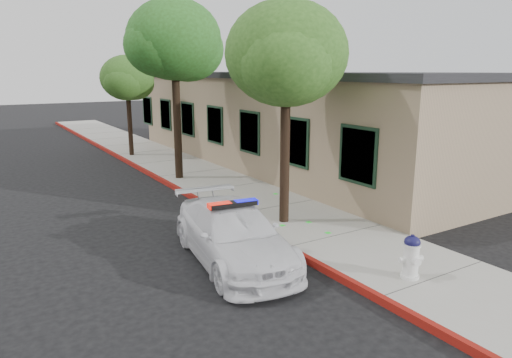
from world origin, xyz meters
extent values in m
plane|color=black|center=(0.00, 0.00, 0.00)|extent=(120.00, 120.00, 0.00)
cube|color=gray|center=(1.60, 3.00, 0.07)|extent=(3.20, 60.00, 0.15)
cube|color=maroon|center=(0.06, 3.00, 0.08)|extent=(0.14, 60.00, 0.16)
cube|color=#9C8666|center=(6.70, 9.00, 2.00)|extent=(7.00, 20.00, 4.00)
cube|color=black|center=(6.70, 9.00, 4.12)|extent=(7.30, 20.30, 0.24)
cube|color=black|center=(3.17, 1.00, 1.95)|extent=(0.08, 1.48, 1.68)
cube|color=black|center=(3.17, 4.00, 1.95)|extent=(0.08, 1.48, 1.68)
cube|color=black|center=(3.17, 7.00, 1.95)|extent=(0.08, 1.48, 1.68)
cube|color=black|center=(3.17, 10.00, 1.95)|extent=(0.08, 1.48, 1.68)
cube|color=black|center=(3.17, 13.00, 1.95)|extent=(0.08, 1.48, 1.68)
cube|color=black|center=(3.17, 16.00, 1.95)|extent=(0.08, 1.48, 1.68)
cube|color=black|center=(3.17, 19.00, 1.95)|extent=(0.08, 1.48, 1.68)
imported|color=silver|center=(-1.33, 0.25, 0.66)|extent=(2.47, 4.76, 1.32)
cube|color=black|center=(-1.33, 0.25, 1.38)|extent=(1.23, 0.45, 0.10)
cube|color=red|center=(-1.65, 0.29, 1.38)|extent=(0.55, 0.31, 0.11)
cube|color=#0D0EED|center=(-1.02, 0.20, 1.38)|extent=(0.55, 0.31, 0.11)
cylinder|color=white|center=(1.17, -2.71, 0.18)|extent=(0.38, 0.38, 0.07)
cylinder|color=white|center=(1.17, -2.71, 0.53)|extent=(0.32, 0.32, 0.62)
cylinder|color=white|center=(1.17, -2.71, 0.86)|extent=(0.36, 0.36, 0.05)
ellipsoid|color=#12103D|center=(1.17, -2.71, 0.93)|extent=(0.33, 0.33, 0.25)
cylinder|color=#12103D|center=(1.17, -2.71, 1.04)|extent=(0.08, 0.08, 0.07)
cylinder|color=white|center=(0.99, -2.65, 0.56)|extent=(0.17, 0.16, 0.12)
cylinder|color=white|center=(1.35, -2.77, 0.56)|extent=(0.17, 0.16, 0.12)
cylinder|color=white|center=(1.11, -2.89, 0.58)|extent=(0.19, 0.18, 0.16)
cylinder|color=black|center=(1.10, 1.68, 1.99)|extent=(0.27, 0.27, 3.67)
ellipsoid|color=#274F18|center=(1.10, 1.68, 4.74)|extent=(3.26, 3.26, 2.77)
ellipsoid|color=#274F18|center=(1.49, 2.13, 4.43)|extent=(2.45, 2.45, 2.08)
ellipsoid|color=#274F18|center=(0.81, 1.27, 4.53)|extent=(2.55, 2.55, 2.17)
cylinder|color=black|center=(0.74, 8.41, 2.28)|extent=(0.30, 0.30, 4.26)
ellipsoid|color=#254C17|center=(0.74, 8.41, 5.45)|extent=(3.57, 3.57, 3.03)
ellipsoid|color=#254C17|center=(1.30, 8.55, 5.10)|extent=(2.88, 2.88, 2.45)
ellipsoid|color=#254C17|center=(0.22, 8.38, 5.21)|extent=(2.76, 2.76, 2.35)
cylinder|color=black|center=(0.70, 14.51, 1.67)|extent=(0.23, 0.23, 3.04)
ellipsoid|color=#295219|center=(0.70, 14.51, 3.97)|extent=(2.60, 2.60, 2.21)
ellipsoid|color=#295219|center=(1.10, 14.75, 3.71)|extent=(1.99, 1.99, 1.70)
ellipsoid|color=#295219|center=(0.48, 14.21, 3.79)|extent=(2.08, 2.08, 1.77)
camera|label=1|loc=(-6.20, -8.58, 4.30)|focal=32.63mm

